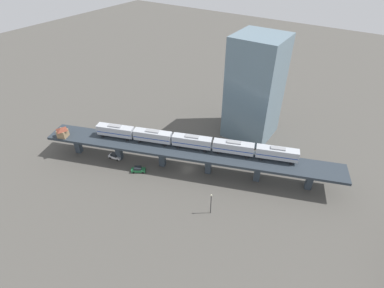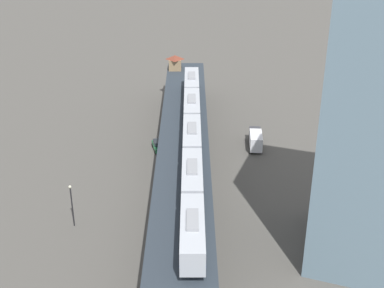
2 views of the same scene
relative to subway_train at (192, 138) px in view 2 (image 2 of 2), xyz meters
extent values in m
plane|color=#4C4944|center=(1.64, -0.43, -10.03)|extent=(400.00, 400.00, 0.00)
cube|color=#283039|center=(1.64, -0.43, -2.94)|extent=(39.08, 89.40, 0.80)
cube|color=#333D47|center=(14.69, -36.65, -6.68)|extent=(2.30, 2.30, 6.69)
cube|color=#333D47|center=(9.61, -22.54, -6.68)|extent=(2.30, 2.30, 6.69)
cube|color=#333D47|center=(4.52, -8.43, -6.68)|extent=(2.30, 2.30, 6.69)
cube|color=#333D47|center=(-0.56, 5.69, -6.68)|extent=(2.30, 2.30, 6.69)
cube|color=#333D47|center=(-5.64, 19.80, -6.68)|extent=(2.30, 2.30, 6.69)
cube|color=#ADB2BA|center=(8.54, -23.71, 0.00)|extent=(6.70, 12.24, 3.10)
cube|color=navy|center=(8.54, -23.71, -0.30)|extent=(6.66, 12.03, 0.24)
cube|color=gray|center=(8.54, -23.71, 1.73)|extent=(2.74, 4.43, 0.36)
cylinder|color=black|center=(8.84, -28.06, -2.12)|extent=(0.49, 0.86, 0.84)
cylinder|color=black|center=(11.08, -27.26, -2.12)|extent=(0.49, 0.86, 0.84)
cylinder|color=black|center=(6.00, -20.16, -2.12)|extent=(0.49, 0.86, 0.84)
cylinder|color=black|center=(8.24, -19.35, -2.12)|extent=(0.49, 0.86, 0.84)
cube|color=#ADB2BA|center=(4.27, -11.85, 0.00)|extent=(6.70, 12.24, 3.10)
cube|color=navy|center=(4.27, -11.85, -0.30)|extent=(6.66, 12.03, 0.24)
cube|color=gray|center=(4.27, -11.85, 1.73)|extent=(2.74, 4.43, 0.36)
cylinder|color=black|center=(4.57, -16.21, -2.12)|extent=(0.49, 0.86, 0.84)
cylinder|color=black|center=(6.81, -15.40, -2.12)|extent=(0.49, 0.86, 0.84)
cylinder|color=black|center=(1.73, -8.31, -2.12)|extent=(0.49, 0.86, 0.84)
cylinder|color=black|center=(3.97, -7.50, -2.12)|extent=(0.49, 0.86, 0.84)
cube|color=#ADB2BA|center=(0.00, 0.00, 0.00)|extent=(6.70, 12.24, 3.10)
cube|color=navy|center=(0.00, 0.00, -0.30)|extent=(6.66, 12.03, 0.24)
cube|color=gray|center=(0.00, 0.00, 1.73)|extent=(2.74, 4.43, 0.36)
cylinder|color=black|center=(0.30, -4.35, -2.12)|extent=(0.49, 0.86, 0.84)
cylinder|color=black|center=(2.54, -3.55, -2.12)|extent=(0.49, 0.86, 0.84)
cylinder|color=black|center=(-2.54, 3.55, -2.12)|extent=(0.49, 0.86, 0.84)
cylinder|color=black|center=(-0.30, 4.35, -2.12)|extent=(0.49, 0.86, 0.84)
cube|color=#ADB2BA|center=(-4.27, 11.85, 0.00)|extent=(6.70, 12.24, 3.10)
cube|color=navy|center=(-4.27, 11.85, -0.30)|extent=(6.66, 12.03, 0.24)
cube|color=gray|center=(-4.27, 11.85, 1.73)|extent=(2.74, 4.43, 0.36)
cylinder|color=black|center=(-3.97, 7.50, -2.12)|extent=(0.49, 0.86, 0.84)
cylinder|color=black|center=(-1.73, 8.31, -2.12)|extent=(0.49, 0.86, 0.84)
cylinder|color=black|center=(-6.81, 15.40, -2.12)|extent=(0.49, 0.86, 0.84)
cylinder|color=black|center=(-4.57, 16.21, -2.12)|extent=(0.49, 0.86, 0.84)
cube|color=#ADB2BA|center=(-8.54, 23.71, 0.00)|extent=(6.70, 12.24, 3.10)
cube|color=navy|center=(-8.54, 23.71, -0.30)|extent=(6.66, 12.03, 0.24)
cube|color=gray|center=(-8.54, 23.71, 1.73)|extent=(2.74, 4.43, 0.36)
cylinder|color=black|center=(-8.24, 19.35, -2.12)|extent=(0.49, 0.86, 0.84)
cylinder|color=black|center=(-6.00, 20.16, -2.12)|extent=(0.49, 0.86, 0.84)
cylinder|color=black|center=(-11.08, 27.26, -2.12)|extent=(0.49, 0.86, 0.84)
cylinder|color=black|center=(-8.84, 28.06, -2.12)|extent=(0.49, 0.86, 0.84)
cube|color=#8C7251|center=(17.82, -38.27, -1.29)|extent=(3.58, 3.58, 2.50)
pyramid|color=brown|center=(17.82, -38.27, 0.41)|extent=(4.12, 4.12, 0.90)
cube|color=#1E6638|center=(11.42, -12.67, -9.30)|extent=(3.91, 4.67, 0.80)
cube|color=#1E2328|center=(11.50, -12.79, -8.52)|extent=(2.57, 2.74, 0.76)
cylinder|color=black|center=(11.48, -14.33, -9.70)|extent=(0.56, 0.68, 0.66)
cylinder|color=black|center=(12.92, -13.40, -9.70)|extent=(0.56, 0.68, 0.66)
cylinder|color=black|center=(9.92, -11.94, -9.70)|extent=(0.56, 0.68, 0.66)
cylinder|color=black|center=(11.36, -11.00, -9.70)|extent=(0.56, 0.68, 0.66)
cube|color=silver|center=(10.55, -23.75, -9.30)|extent=(2.52, 4.64, 0.80)
cube|color=#1E2328|center=(10.58, -23.90, -8.52)|extent=(1.99, 2.45, 0.76)
cylinder|color=black|center=(9.95, -25.30, -9.70)|extent=(0.35, 0.69, 0.66)
cylinder|color=black|center=(11.64, -25.01, -9.70)|extent=(0.35, 0.69, 0.66)
cylinder|color=black|center=(9.47, -22.49, -9.70)|extent=(0.35, 0.69, 0.66)
cylinder|color=black|center=(11.15, -22.20, -9.70)|extent=(0.35, 0.69, 0.66)
cube|color=#333338|center=(-5.08, -22.69, -8.38)|extent=(2.67, 2.54, 2.30)
cube|color=silver|center=(-6.09, -19.24, -8.18)|extent=(3.67, 5.64, 2.70)
cylinder|color=black|center=(-6.03, -22.97, -9.53)|extent=(0.62, 1.06, 1.00)
cylinder|color=black|center=(-4.13, -22.41, -9.53)|extent=(0.62, 1.06, 1.00)
cylinder|color=black|center=(-7.52, -18.03, -9.53)|extent=(0.62, 1.06, 1.00)
cylinder|color=black|center=(-5.54, -17.45, -9.53)|extent=(0.62, 1.06, 1.00)
cylinder|color=black|center=(13.42, 14.82, -6.78)|extent=(0.20, 0.20, 6.50)
sphere|color=beige|center=(13.42, 14.82, -3.31)|extent=(0.44, 0.44, 0.44)
camera|label=1|loc=(61.75, 40.74, 52.48)|focal=28.00mm
camera|label=2|loc=(-25.56, 71.45, 36.16)|focal=50.00mm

